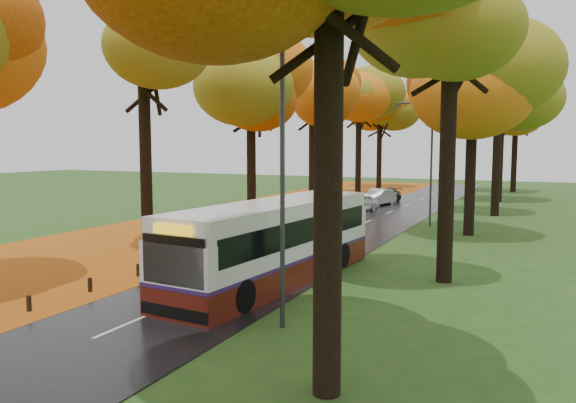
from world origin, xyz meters
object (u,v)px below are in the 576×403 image
Objects in this scene: car_silver at (378,197)px; streetlamp_far at (471,150)px; streetlamp_mid at (428,153)px; car_white at (359,203)px; streetlamp_near at (274,164)px; car_dark at (387,196)px; bus at (275,240)px.

streetlamp_far is at bearing 73.67° from car_silver.
streetlamp_mid is 9.33m from car_white.
streetlamp_near is 1.00× the size of streetlamp_far.
streetlamp_near is 28.58m from car_white.
car_dark is (-6.19, -8.54, -4.09)m from streetlamp_far.
car_white reaches higher than car_dark.
car_silver is at bearing -118.24° from streetlamp_far.
car_dark is at bearing 102.22° from car_silver.
streetlamp_far is at bearing 91.67° from bus.
bus is (-2.29, -17.32, -3.08)m from streetlamp_mid.
streetlamp_far is at bearing 90.00° from streetlamp_near.
streetlamp_mid is 22.00m from streetlamp_far.
car_dark is at bearing 104.22° from car_white.
bus is 28.11m from car_silver.
car_silver is 2.95m from car_dark.
bus reaches higher than car_white.
streetlamp_near and streetlamp_far have the same top height.
car_silver is 1.05× the size of car_dark.
streetlamp_mid reaches higher than car_silver.
car_white is 7.87m from car_dark.
streetlamp_far is 13.64m from car_silver.
car_dark is (-6.19, 13.46, -4.09)m from streetlamp_mid.
streetlamp_near is 22.00m from streetlamp_mid.
streetlamp_near is at bearing -71.92° from car_dark.
streetlamp_near and streetlamp_mid have the same top height.
car_white is at bearing 102.86° from streetlamp_near.
car_silver is (-6.17, 10.51, -3.97)m from streetlamp_mid.
streetlamp_far reaches higher than car_silver.
car_white is at bearing -79.53° from car_silver.
bus is at bearing -93.33° from streetlamp_far.
streetlamp_mid is at bearing 87.48° from bus.
car_white is 0.96× the size of car_dark.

